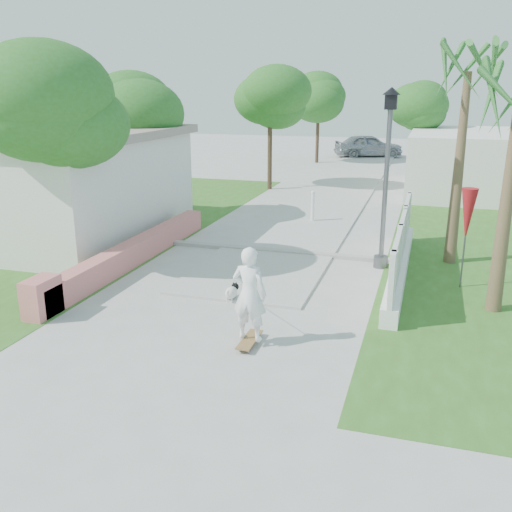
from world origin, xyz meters
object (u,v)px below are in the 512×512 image
(patio_umbrella, at_px, (468,216))
(parked_car, at_px, (368,146))
(skateboarder, at_px, (238,286))
(dog, at_px, (232,292))
(street_lamp, at_px, (386,173))
(bollard, at_px, (313,205))

(patio_umbrella, height_order, parked_car, patio_umbrella)
(patio_umbrella, xyz_separation_m, skateboarder, (-4.22, -3.50, -0.90))
(skateboarder, distance_m, parked_car, 28.79)
(skateboarder, bearing_deg, patio_umbrella, -137.71)
(skateboarder, distance_m, dog, 1.38)
(patio_umbrella, bearing_deg, parked_car, 100.98)
(skateboarder, relative_size, parked_car, 0.59)
(skateboarder, bearing_deg, street_lamp, -114.64)
(street_lamp, bearing_deg, patio_umbrella, -27.76)
(dog, height_order, parked_car, parked_car)
(street_lamp, xyz_separation_m, bollard, (-2.70, 4.50, -1.84))
(street_lamp, relative_size, patio_umbrella, 1.93)
(patio_umbrella, xyz_separation_m, dog, (-4.75, -2.37, -1.48))
(parked_car, bearing_deg, dog, 157.88)
(street_lamp, distance_m, dog, 4.94)
(skateboarder, bearing_deg, bollard, -84.95)
(dog, xyz_separation_m, parked_car, (-0.16, 27.66, 0.54))
(street_lamp, relative_size, dog, 8.10)
(patio_umbrella, distance_m, parked_car, 25.78)
(street_lamp, bearing_deg, skateboarder, -117.27)
(parked_car, bearing_deg, skateboarder, 158.93)
(street_lamp, distance_m, skateboarder, 5.32)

